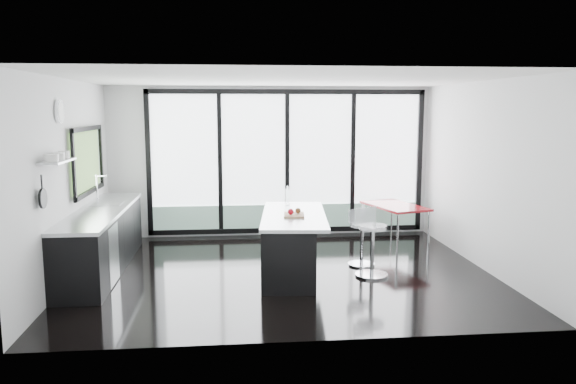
{
  "coord_description": "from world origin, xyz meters",
  "views": [
    {
      "loc": [
        -0.74,
        -7.98,
        2.39
      ],
      "look_at": [
        0.1,
        0.3,
        1.15
      ],
      "focal_mm": 35.0,
      "sensor_mm": 36.0,
      "label": 1
    }
  ],
  "objects": [
    {
      "name": "red_table",
      "position": [
        2.16,
        1.66,
        0.34
      ],
      "size": [
        1.06,
        1.43,
        0.69
      ],
      "primitive_type": "cube",
      "rotation": [
        0.0,
        0.0,
        0.28
      ],
      "color": "maroon",
      "rests_on": "floor"
    },
    {
      "name": "bar_stool_far",
      "position": [
        1.23,
        0.25,
        0.33
      ],
      "size": [
        0.53,
        0.53,
        0.66
      ],
      "primitive_type": "cylinder",
      "rotation": [
        0.0,
        0.0,
        0.36
      ],
      "color": "silver",
      "rests_on": "floor"
    },
    {
      "name": "wall_left",
      "position": [
        -2.97,
        0.27,
        1.56
      ],
      "size": [
        0.26,
        5.0,
        2.8
      ],
      "color": "silver",
      "rests_on": "ground"
    },
    {
      "name": "counter_cabinets",
      "position": [
        -2.67,
        0.4,
        0.46
      ],
      "size": [
        0.69,
        3.24,
        1.36
      ],
      "color": "black",
      "rests_on": "floor"
    },
    {
      "name": "floor",
      "position": [
        0.0,
        0.0,
        0.0
      ],
      "size": [
        6.0,
        5.0,
        0.0
      ],
      "primitive_type": "cube",
      "color": "black",
      "rests_on": "ground"
    },
    {
      "name": "wall_back",
      "position": [
        0.27,
        2.47,
        1.27
      ],
      "size": [
        6.0,
        0.09,
        2.8
      ],
      "color": "silver",
      "rests_on": "ground"
    },
    {
      "name": "wall_front",
      "position": [
        0.0,
        -2.5,
        1.4
      ],
      "size": [
        6.0,
        0.0,
        2.8
      ],
      "primitive_type": "cube",
      "color": "silver",
      "rests_on": "ground"
    },
    {
      "name": "island",
      "position": [
        0.08,
        -0.03,
        0.45
      ],
      "size": [
        1.12,
        2.23,
        1.14
      ],
      "color": "black",
      "rests_on": "floor"
    },
    {
      "name": "bar_stool_near",
      "position": [
        1.25,
        -0.32,
        0.38
      ],
      "size": [
        0.63,
        0.63,
        0.75
      ],
      "primitive_type": "cylinder",
      "rotation": [
        0.0,
        0.0,
        0.42
      ],
      "color": "silver",
      "rests_on": "floor"
    },
    {
      "name": "ceiling",
      "position": [
        0.0,
        0.0,
        2.8
      ],
      "size": [
        6.0,
        5.0,
        0.0
      ],
      "primitive_type": "cube",
      "color": "white",
      "rests_on": "wall_back"
    },
    {
      "name": "wall_right",
      "position": [
        3.0,
        0.0,
        1.4
      ],
      "size": [
        0.0,
        5.0,
        2.8
      ],
      "primitive_type": "cube",
      "color": "silver",
      "rests_on": "ground"
    }
  ]
}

